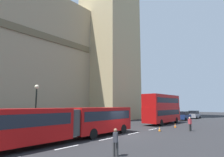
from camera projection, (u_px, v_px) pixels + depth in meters
ground_plane at (123, 135)px, 19.72m from camera, size 160.00×160.00×0.00m
lane_centre_marking at (89, 143)px, 15.94m from camera, size 25.20×0.16×0.01m
articulated_bus at (69, 121)px, 16.90m from camera, size 16.26×2.54×2.90m
double_decker_bus at (162, 108)px, 32.15m from camera, size 9.75×2.54×4.90m
sedan_lead at (184, 116)px, 40.06m from camera, size 4.40×1.86×1.85m
sedan_trailing at (194, 115)px, 45.00m from camera, size 4.40×1.86×1.85m
traffic_cone_west at (160, 129)px, 22.79m from camera, size 0.36×0.36×0.58m
traffic_cone_middle at (175, 126)px, 26.57m from camera, size 0.36×0.36×0.58m
street_lamp at (36, 106)px, 19.35m from camera, size 0.44×0.44×5.27m
pedestrian_near_cones at (116, 141)px, 11.80m from camera, size 0.46×0.39×1.69m
pedestrian_by_kerb at (190, 124)px, 23.13m from camera, size 0.43×0.47×1.69m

